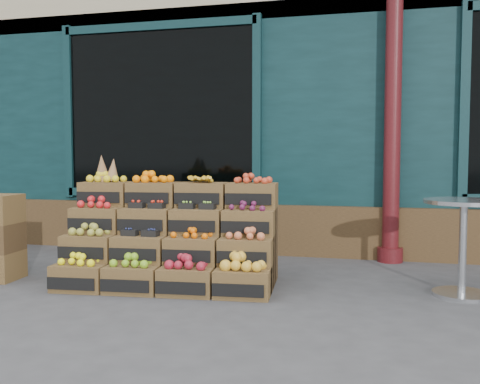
# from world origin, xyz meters

# --- Properties ---
(ground) EXTENTS (60.00, 60.00, 0.00)m
(ground) POSITION_xyz_m (0.00, 0.00, 0.00)
(ground) COLOR #3E3E41
(ground) RESTS_ON ground
(shop_facade) EXTENTS (12.00, 6.24, 4.80)m
(shop_facade) POSITION_xyz_m (0.00, 5.11, 2.40)
(shop_facade) COLOR #0C292B
(shop_facade) RESTS_ON ground
(crate_display) EXTENTS (1.98, 1.09, 1.20)m
(crate_display) POSITION_xyz_m (-0.81, 0.53, 0.37)
(crate_display) COLOR brown
(crate_display) RESTS_ON ground
(bistro_table) EXTENTS (0.65, 0.65, 0.82)m
(bistro_table) POSITION_xyz_m (1.74, 0.67, 0.51)
(bistro_table) COLOR silver
(bistro_table) RESTS_ON ground
(shopkeeper) EXTENTS (0.77, 0.52, 2.06)m
(shopkeeper) POSITION_xyz_m (-1.53, 2.68, 1.03)
(shopkeeper) COLOR #1C631E
(shopkeeper) RESTS_ON ground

